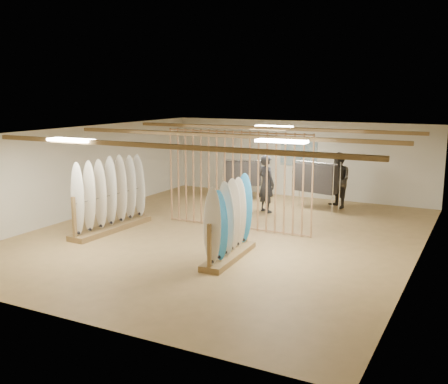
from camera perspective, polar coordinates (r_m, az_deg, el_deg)
The scene contains 16 objects.
floor at distance 14.34m, azimuth 0.00°, elevation -4.71°, with size 12.00×12.00×0.00m, color tan.
ceiling at distance 13.85m, azimuth 0.00°, elevation 6.51°, with size 12.00×12.00×0.00m, color gray.
wall_back at distance 19.49m, azimuth 8.13°, elevation 3.57°, with size 12.00×12.00×0.00m, color silver.
wall_front at distance 9.25m, azimuth -17.37°, elevation -5.09°, with size 12.00×12.00×0.00m, color silver.
wall_left at distance 16.88m, azimuth -15.27°, elevation 2.15°, with size 12.00×12.00×0.00m, color silver.
wall_right at distance 12.59m, azimuth 20.67°, elevation -1.10°, with size 12.00×12.00×0.00m, color silver.
ceiling_slats at distance 13.86m, azimuth 0.00°, elevation 6.18°, with size 9.50×6.12×0.10m, color olive.
light_panels at distance 13.85m, azimuth 0.00°, elevation 6.26°, with size 1.20×0.35×0.06m, color white.
bamboo_partition at distance 14.73m, azimuth 1.43°, elevation 1.29°, with size 4.45×0.05×2.78m.
poster at distance 19.45m, azimuth 8.12°, elevation 4.14°, with size 1.40×0.03×0.90m, color teal.
rack_left at distance 14.99m, azimuth -12.21°, elevation -1.54°, with size 0.68×2.91×2.02m.
rack_right at distance 12.20m, azimuth 0.55°, elevation -4.48°, with size 0.65×2.30×1.83m.
clothing_rack_a at distance 18.72m, azimuth 2.05°, elevation 2.05°, with size 1.34×0.77×1.50m.
clothing_rack_b at distance 17.40m, azimuth 9.96°, elevation 1.50°, with size 1.49×0.70×1.63m.
shopper_a at distance 16.89m, azimuth 4.63°, elevation 1.32°, with size 0.77×0.52×2.11m, color #292B31.
shopper_b at distance 17.84m, azimuth 12.32°, elevation 1.64°, with size 1.02×0.80×2.12m, color #302C25.
Camera 1 is at (6.33, -12.27, 3.88)m, focal length 42.00 mm.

